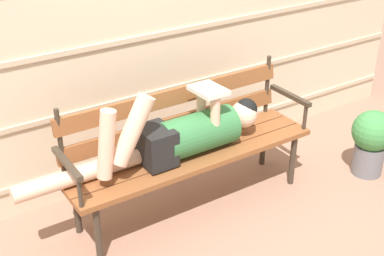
% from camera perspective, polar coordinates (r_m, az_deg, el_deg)
% --- Properties ---
extents(ground_plane, '(12.00, 12.00, 0.00)m').
position_cam_1_polar(ground_plane, '(3.69, 1.36, -9.53)').
color(ground_plane, '#936B56').
extents(house_siding, '(5.12, 0.08, 2.60)m').
position_cam_1_polar(house_siding, '(3.70, -5.26, 13.06)').
color(house_siding, beige).
rests_on(house_siding, ground).
extents(park_bench, '(1.77, 0.44, 0.89)m').
position_cam_1_polar(park_bench, '(3.57, -0.59, -1.42)').
color(park_bench, brown).
rests_on(park_bench, ground).
extents(reclining_person, '(1.71, 0.27, 0.55)m').
position_cam_1_polar(reclining_person, '(3.43, -1.29, -0.71)').
color(reclining_person, '#33703D').
extents(potted_plant, '(0.31, 0.31, 0.52)m').
position_cam_1_polar(potted_plant, '(4.22, 18.73, -1.15)').
color(potted_plant, slate).
rests_on(potted_plant, ground).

